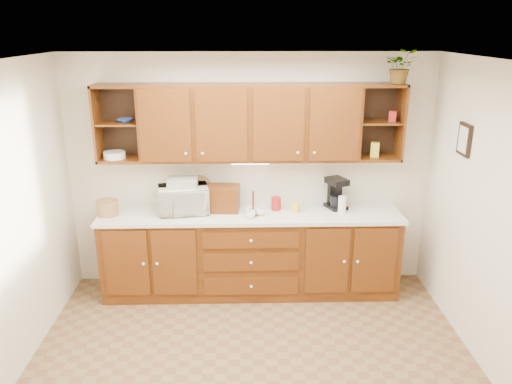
{
  "coord_description": "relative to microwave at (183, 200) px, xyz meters",
  "views": [
    {
      "loc": [
        -0.06,
        -3.58,
        2.84
      ],
      "look_at": [
        0.05,
        1.15,
        1.27
      ],
      "focal_mm": 35.0,
      "sensor_mm": 36.0,
      "label": 1
    }
  ],
  "objects": [
    {
      "name": "base_cabinets",
      "position": [
        0.72,
        -0.02,
        -0.63
      ],
      "size": [
        3.2,
        0.6,
        0.9
      ],
      "primitive_type": "cube",
      "color": "#3B1906",
      "rests_on": "floor"
    },
    {
      "name": "countertop",
      "position": [
        0.72,
        -0.03,
        -0.16
      ],
      "size": [
        3.24,
        0.64,
        0.04
      ],
      "primitive_type": "cube",
      "color": "silver",
      "rests_on": "base_cabinets"
    },
    {
      "name": "canister_yellow",
      "position": [
        1.2,
        -0.01,
        -0.09
      ],
      "size": [
        0.11,
        0.11,
        0.1
      ],
      "primitive_type": "cylinder",
      "rotation": [
        0.0,
        0.0,
        0.12
      ],
      "color": "gold",
      "rests_on": "countertop"
    },
    {
      "name": "mug_tree",
      "position": [
        0.75,
        -0.12,
        -0.1
      ],
      "size": [
        0.23,
        0.24,
        0.27
      ],
      "rotation": [
        0.0,
        0.0,
        0.13
      ],
      "color": "#3B1906",
      "rests_on": "countertop"
    },
    {
      "name": "right_wall",
      "position": [
        2.72,
        -1.47,
        0.22
      ],
      "size": [
        0.0,
        3.5,
        3.5
      ],
      "primitive_type": "plane",
      "rotation": [
        1.57,
        0.0,
        -1.57
      ],
      "color": "beige",
      "rests_on": "floor"
    },
    {
      "name": "floor",
      "position": [
        0.72,
        -1.47,
        -1.08
      ],
      "size": [
        4.0,
        4.0,
        0.0
      ],
      "primitive_type": "plane",
      "color": "brown",
      "rests_on": "ground"
    },
    {
      "name": "ceiling",
      "position": [
        0.72,
        -1.47,
        1.52
      ],
      "size": [
        4.0,
        4.0,
        0.0
      ],
      "primitive_type": "plane",
      "rotation": [
        3.14,
        0.0,
        0.0
      ],
      "color": "white",
      "rests_on": "back_wall"
    },
    {
      "name": "wicker_basket",
      "position": [
        -0.8,
        -0.05,
        -0.07
      ],
      "size": [
        0.29,
        0.29,
        0.16
      ],
      "primitive_type": "cylinder",
      "rotation": [
        0.0,
        0.0,
        0.34
      ],
      "color": "#9E7541",
      "rests_on": "countertop"
    },
    {
      "name": "undercabinet_light",
      "position": [
        0.72,
        0.07,
        0.39
      ],
      "size": [
        0.4,
        0.05,
        0.02
      ],
      "primitive_type": "cube",
      "color": "white",
      "rests_on": "upper_cabinets"
    },
    {
      "name": "microwave",
      "position": [
        0.0,
        0.0,
        0.0
      ],
      "size": [
        0.58,
        0.44,
        0.29
      ],
      "primitive_type": "imported",
      "rotation": [
        0.0,
        0.0,
        0.17
      ],
      "color": "beige",
      "rests_on": "countertop"
    },
    {
      "name": "pantry_box_yellow",
      "position": [
        2.05,
        0.09,
        0.51
      ],
      "size": [
        0.1,
        0.09,
        0.16
      ],
      "primitive_type": "cube",
      "rotation": [
        0.0,
        0.0,
        -0.22
      ],
      "color": "gold",
      "rests_on": "upper_cabinets"
    },
    {
      "name": "plate_stack",
      "position": [
        -0.72,
        0.1,
        0.47
      ],
      "size": [
        0.29,
        0.29,
        0.07
      ],
      "primitive_type": "cylinder",
      "rotation": [
        0.0,
        0.0,
        -0.34
      ],
      "color": "white",
      "rests_on": "upper_cabinets"
    },
    {
      "name": "towel_stack",
      "position": [
        0.0,
        0.0,
        0.19
      ],
      "size": [
        0.31,
        0.23,
        0.09
      ],
      "primitive_type": "cube",
      "rotation": [
        0.0,
        0.0,
        0.01
      ],
      "color": "#DABB67",
      "rests_on": "microwave"
    },
    {
      "name": "bread_box",
      "position": [
        0.4,
        0.05,
        -0.01
      ],
      "size": [
        0.41,
        0.28,
        0.28
      ],
      "primitive_type": "cube",
      "rotation": [
        0.0,
        0.0,
        -0.08
      ],
      "color": "#3B1906",
      "rests_on": "countertop"
    },
    {
      "name": "framed_picture",
      "position": [
        2.7,
        -0.57,
        0.77
      ],
      "size": [
        0.03,
        0.24,
        0.3
      ],
      "primitive_type": "cube",
      "color": "black",
      "rests_on": "right_wall"
    },
    {
      "name": "woven_tray",
      "position": [
        0.14,
        0.22,
        -0.13
      ],
      "size": [
        0.36,
        0.21,
        0.34
      ],
      "primitive_type": "cylinder",
      "rotation": [
        1.36,
        0.0,
        0.36
      ],
      "color": "#9E7541",
      "rests_on": "countertop"
    },
    {
      "name": "pantry_box_red",
      "position": [
        2.2,
        0.08,
        0.87
      ],
      "size": [
        0.09,
        0.09,
        0.11
      ],
      "primitive_type": "cube",
      "rotation": [
        0.0,
        0.0,
        -0.35
      ],
      "color": "#A31B17",
      "rests_on": "upper_cabinets"
    },
    {
      "name": "canister_red",
      "position": [
        1.0,
        0.05,
        -0.07
      ],
      "size": [
        0.12,
        0.12,
        0.14
      ],
      "primitive_type": "cylinder",
      "rotation": [
        0.0,
        0.0,
        -0.11
      ],
      "color": "#A31B17",
      "rests_on": "countertop"
    },
    {
      "name": "coffee_maker",
      "position": [
        1.66,
        0.12,
        0.02
      ],
      "size": [
        0.26,
        0.29,
        0.34
      ],
      "rotation": [
        0.0,
        0.0,
        0.42
      ],
      "color": "black",
      "rests_on": "countertop"
    },
    {
      "name": "upper_cabinets",
      "position": [
        0.73,
        0.12,
        0.81
      ],
      "size": [
        3.2,
        0.33,
        0.8
      ],
      "color": "#3B1906",
      "rests_on": "back_wall"
    },
    {
      "name": "wine_bottle",
      "position": [
        0.44,
        0.05,
        -0.01
      ],
      "size": [
        0.09,
        0.09,
        0.28
      ],
      "primitive_type": "cylinder",
      "rotation": [
        0.0,
        0.0,
        -0.37
      ],
      "color": "black",
      "rests_on": "countertop"
    },
    {
      "name": "bowl_stack",
      "position": [
        -0.58,
        0.11,
        0.83
      ],
      "size": [
        0.21,
        0.21,
        0.04
      ],
      "primitive_type": "imported",
      "rotation": [
        0.0,
        0.0,
        -0.44
      ],
      "color": "navy",
      "rests_on": "upper_cabinets"
    },
    {
      "name": "potted_plant",
      "position": [
        2.24,
        0.06,
        1.38
      ],
      "size": [
        0.36,
        0.32,
        0.35
      ],
      "primitive_type": "imported",
      "rotation": [
        0.0,
        0.0,
        -0.19
      ],
      "color": "#999999",
      "rests_on": "upper_cabinets"
    },
    {
      "name": "canister_white",
      "position": [
        1.7,
        -0.06,
        -0.05
      ],
      "size": [
        0.1,
        0.1,
        0.18
      ],
      "primitive_type": "cylinder",
      "rotation": [
        0.0,
        0.0,
        -0.27
      ],
      "color": "white",
      "rests_on": "countertop"
    },
    {
      "name": "back_wall",
      "position": [
        0.72,
        0.28,
        0.22
      ],
      "size": [
        4.0,
        0.0,
        4.0
      ],
      "primitive_type": "plane",
      "rotation": [
        1.57,
        0.0,
        0.0
      ],
      "color": "beige",
      "rests_on": "floor"
    }
  ]
}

